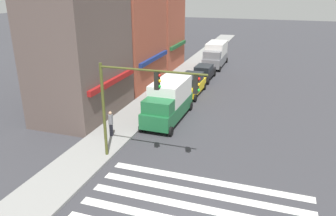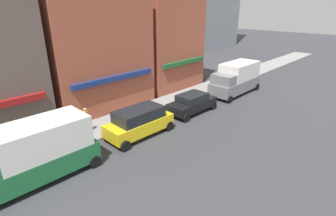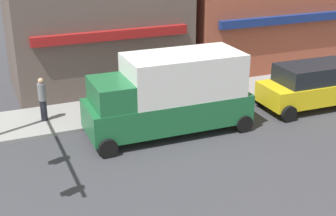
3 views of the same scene
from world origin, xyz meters
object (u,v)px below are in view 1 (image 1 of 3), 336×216
(traffic_signal, at_px, (140,93))
(pedestrian_orange_vest, at_px, (155,88))
(suv_yellow, at_px, (191,84))
(pedestrian_grey_coat, at_px, (111,123))
(sedan_black, at_px, (204,72))
(box_truck_green, at_px, (168,100))
(box_truck_grey, at_px, (216,54))

(traffic_signal, relative_size, pedestrian_orange_vest, 3.47)
(suv_yellow, xyz_separation_m, pedestrian_grey_coat, (-11.04, 2.69, 0.04))
(sedan_black, relative_size, pedestrian_grey_coat, 2.51)
(sedan_black, bearing_deg, traffic_signal, -176.67)
(box_truck_green, xyz_separation_m, pedestrian_grey_coat, (-4.30, 2.69, -0.51))
(box_truck_green, relative_size, sedan_black, 1.40)
(sedan_black, distance_m, pedestrian_orange_vest, 8.44)
(suv_yellow, height_order, pedestrian_grey_coat, suv_yellow)
(box_truck_green, height_order, pedestrian_grey_coat, box_truck_green)
(sedan_black, bearing_deg, box_truck_grey, 1.46)
(traffic_signal, distance_m, suv_yellow, 13.95)
(box_truck_green, bearing_deg, pedestrian_grey_coat, 148.84)
(suv_yellow, distance_m, pedestrian_grey_coat, 11.37)
(suv_yellow, bearing_deg, box_truck_grey, 1.46)
(box_truck_grey, xyz_separation_m, pedestrian_grey_coat, (-23.57, 2.69, -0.51))
(box_truck_green, bearing_deg, suv_yellow, 0.88)
(box_truck_grey, height_order, pedestrian_orange_vest, box_truck_grey)
(pedestrian_orange_vest, bearing_deg, box_truck_green, -45.37)
(pedestrian_grey_coat, height_order, pedestrian_orange_vest, same)
(box_truck_green, height_order, sedan_black, box_truck_green)
(traffic_signal, distance_m, pedestrian_grey_coat, 5.26)
(traffic_signal, bearing_deg, pedestrian_grey_coat, 53.03)
(traffic_signal, height_order, sedan_black, traffic_signal)
(pedestrian_grey_coat, bearing_deg, suv_yellow, -6.56)
(sedan_black, bearing_deg, suv_yellow, -178.54)
(box_truck_grey, bearing_deg, pedestrian_orange_vest, 169.62)
(traffic_signal, xyz_separation_m, box_truck_green, (6.80, 0.63, -2.71))
(box_truck_green, height_order, pedestrian_orange_vest, box_truck_green)
(traffic_signal, relative_size, box_truck_green, 0.99)
(pedestrian_grey_coat, bearing_deg, box_truck_green, -24.90)
(traffic_signal, distance_m, box_truck_grey, 26.22)
(box_truck_green, relative_size, pedestrian_orange_vest, 3.52)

